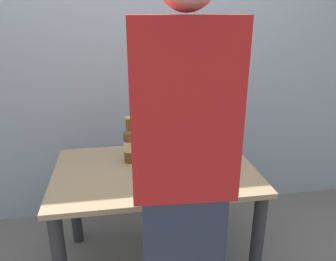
{
  "coord_description": "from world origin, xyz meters",
  "views": [
    {
      "loc": [
        -0.22,
        -1.82,
        1.67
      ],
      "look_at": [
        0.08,
        0.0,
        0.99
      ],
      "focal_mm": 34.87,
      "sensor_mm": 36.0,
      "label": 1
    }
  ],
  "objects_px": {
    "laptop": "(207,152)",
    "beer_bottle_amber": "(129,144)",
    "person_figure": "(183,189)",
    "beer_bottle_green": "(153,148)"
  },
  "relations": [
    {
      "from": "person_figure",
      "to": "beer_bottle_amber",
      "type": "bearing_deg",
      "value": 102.65
    },
    {
      "from": "beer_bottle_green",
      "to": "beer_bottle_amber",
      "type": "relative_size",
      "value": 0.88
    },
    {
      "from": "laptop",
      "to": "beer_bottle_amber",
      "type": "xyz_separation_m",
      "value": [
        -0.51,
        0.03,
        0.08
      ]
    },
    {
      "from": "laptop",
      "to": "beer_bottle_amber",
      "type": "distance_m",
      "value": 0.52
    },
    {
      "from": "beer_bottle_green",
      "to": "person_figure",
      "type": "distance_m",
      "value": 0.79
    },
    {
      "from": "beer_bottle_green",
      "to": "laptop",
      "type": "bearing_deg",
      "value": 0.91
    },
    {
      "from": "laptop",
      "to": "beer_bottle_green",
      "type": "xyz_separation_m",
      "value": [
        -0.36,
        -0.01,
        0.06
      ]
    },
    {
      "from": "beer_bottle_amber",
      "to": "person_figure",
      "type": "relative_size",
      "value": 0.16
    },
    {
      "from": "beer_bottle_green",
      "to": "beer_bottle_amber",
      "type": "xyz_separation_m",
      "value": [
        -0.15,
        0.04,
        0.02
      ]
    },
    {
      "from": "laptop",
      "to": "beer_bottle_green",
      "type": "height_order",
      "value": "beer_bottle_green"
    }
  ]
}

